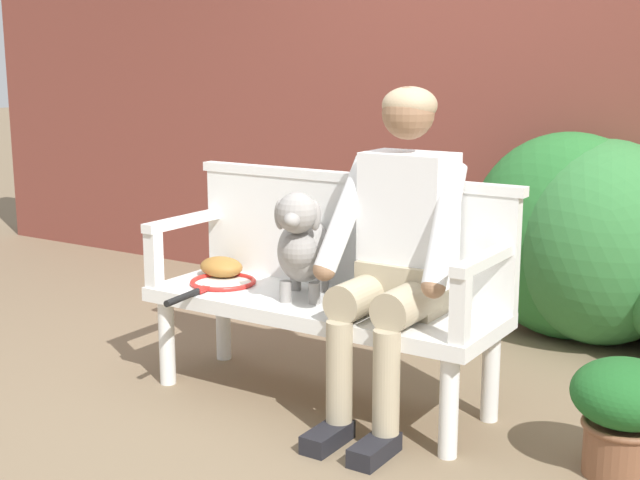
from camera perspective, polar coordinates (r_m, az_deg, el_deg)
ground_plane at (r=3.76m, az=0.00°, el=-10.38°), size 40.00×40.00×0.00m
brick_garden_fence at (r=5.10m, az=11.07°, el=7.47°), size 8.00×0.30×2.11m
hedge_bush_far_right at (r=4.59m, az=17.90°, el=-0.16°), size 0.92×0.90×1.03m
hedge_bush_mid_left at (r=4.61m, az=15.79°, el=0.20°), size 1.03×0.68×1.06m
garden_bench at (r=3.64m, az=0.00°, el=-4.80°), size 1.51×0.51×0.44m
bench_backrest at (r=3.75m, az=1.87°, el=0.65°), size 1.55×0.06×0.50m
bench_armrest_left_end at (r=3.93m, az=-9.52°, el=0.24°), size 0.06×0.51×0.28m
bench_armrest_right_end at (r=3.17m, az=10.07°, el=-2.55°), size 0.06×0.51×0.28m
person_seated at (r=3.36m, az=5.08°, el=-0.34°), size 0.56×0.66×1.31m
dog_on_bench at (r=3.57m, az=-1.14°, el=-0.28°), size 0.33×0.46×0.46m
tennis_racket at (r=3.86m, az=-6.53°, el=-2.81°), size 0.32×0.57×0.03m
baseball_glove at (r=4.01m, az=-6.42°, el=-1.75°), size 0.25×0.21×0.09m
potted_plant at (r=3.22m, az=19.15°, el=-10.37°), size 0.37×0.37×0.41m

